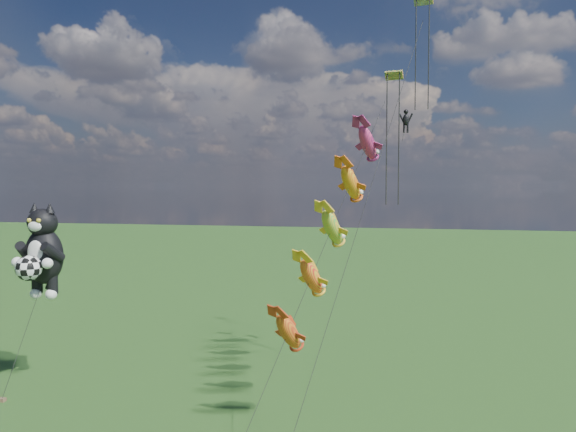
# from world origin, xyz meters

# --- Properties ---
(ground) EXTENTS (300.00, 300.00, 0.00)m
(ground) POSITION_xyz_m (0.00, 0.00, 0.00)
(ground) COLOR #11370D
(cat_kite_rig) EXTENTS (3.03, 4.34, 11.95)m
(cat_kite_rig) POSITION_xyz_m (-2.88, 4.71, 8.88)
(cat_kite_rig) COLOR brown
(cat_kite_rig) RESTS_ON ground
(fish_windsock_rig) EXTENTS (6.31, 14.76, 18.77)m
(fish_windsock_rig) POSITION_xyz_m (15.52, 5.96, 10.54)
(fish_windsock_rig) COLOR brown
(fish_windsock_rig) RESTS_ON ground
(parafoil_rig) EXTENTS (6.99, 16.60, 25.63)m
(parafoil_rig) POSITION_xyz_m (19.50, 10.53, 18.34)
(parafoil_rig) COLOR brown
(parafoil_rig) RESTS_ON ground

